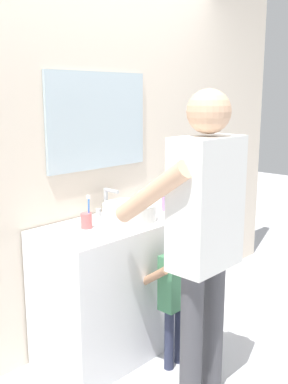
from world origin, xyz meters
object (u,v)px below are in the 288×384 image
at_px(soap_bottle, 166,201).
at_px(adult_parent, 203,223).
at_px(toothbrush_cup, 86,220).
at_px(child_toddler, 174,289).

distance_m(soap_bottle, adult_parent, 0.84).
bearing_deg(toothbrush_cup, soap_bottle, -6.40).
distance_m(toothbrush_cup, child_toddler, 0.68).
xyz_separation_m(soap_bottle, child_toddler, (-0.35, -0.37, -0.43)).
xyz_separation_m(child_toddler, adult_parent, (-0.15, -0.31, 0.51)).
relative_size(soap_bottle, adult_parent, 0.10).
xyz_separation_m(toothbrush_cup, child_toddler, (0.31, -0.44, -0.42)).
distance_m(soap_bottle, child_toddler, 0.67).
xyz_separation_m(toothbrush_cup, soap_bottle, (0.66, -0.07, 0.02)).
relative_size(toothbrush_cup, adult_parent, 0.12).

